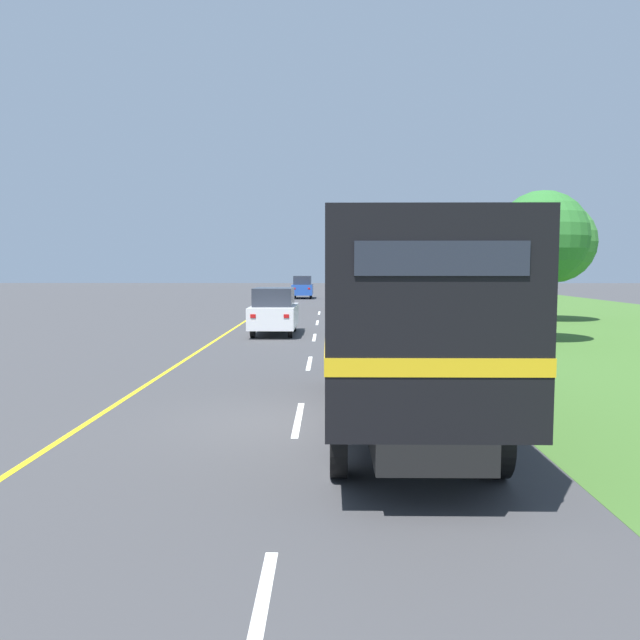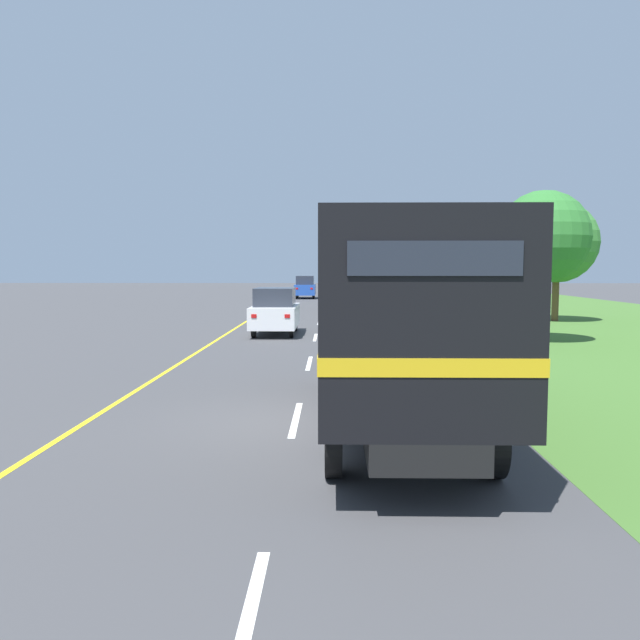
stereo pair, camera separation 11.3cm
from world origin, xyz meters
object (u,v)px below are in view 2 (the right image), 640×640
(horse_trailer_truck, at_px, (394,315))
(lead_car_grey_ahead, at_px, (352,294))
(lead_car_white, at_px, (275,311))
(highway_sign, at_px, (496,292))
(roadside_tree_near, at_px, (543,237))
(roadside_tree_mid, at_px, (557,242))
(lead_car_blue_ahead, at_px, (305,287))

(horse_trailer_truck, bearing_deg, lead_car_grey_ahead, 89.49)
(lead_car_white, xyz_separation_m, highway_sign, (7.27, -6.49, 1.04))
(roadside_tree_near, relative_size, roadside_tree_mid, 0.91)
(horse_trailer_truck, relative_size, lead_car_blue_ahead, 2.22)
(highway_sign, bearing_deg, lead_car_white, 138.25)
(horse_trailer_truck, bearing_deg, roadside_tree_mid, 64.16)
(lead_car_grey_ahead, distance_m, highway_sign, 22.33)
(horse_trailer_truck, xyz_separation_m, roadside_tree_near, (6.61, 12.31, 1.91))
(roadside_tree_near, xyz_separation_m, roadside_tree_mid, (3.75, 9.09, 0.18))
(horse_trailer_truck, xyz_separation_m, lead_car_blue_ahead, (-3.44, 44.86, -0.92))
(highway_sign, bearing_deg, lead_car_blue_ahead, 101.33)
(highway_sign, bearing_deg, lead_car_grey_ahead, 99.38)
(lead_car_blue_ahead, bearing_deg, roadside_tree_mid, -59.54)
(roadside_tree_near, bearing_deg, lead_car_blue_ahead, 107.16)
(horse_trailer_truck, relative_size, lead_car_grey_ahead, 2.08)
(highway_sign, distance_m, roadside_tree_mid, 14.81)
(roadside_tree_mid, bearing_deg, lead_car_white, -154.06)
(lead_car_grey_ahead, relative_size, highway_sign, 1.40)
(lead_car_grey_ahead, bearing_deg, roadside_tree_mid, -41.19)
(lead_car_white, bearing_deg, lead_car_grey_ahead, 76.81)
(roadside_tree_near, distance_m, roadside_tree_mid, 9.83)
(lead_car_blue_ahead, bearing_deg, highway_sign, -78.67)
(lead_car_white, height_order, highway_sign, highway_sign)
(horse_trailer_truck, bearing_deg, lead_car_blue_ahead, 94.38)
(lead_car_white, distance_m, highway_sign, 9.80)
(roadside_tree_mid, bearing_deg, lead_car_grey_ahead, 138.81)
(horse_trailer_truck, height_order, lead_car_blue_ahead, horse_trailer_truck)
(lead_car_grey_ahead, xyz_separation_m, lead_car_blue_ahead, (-3.71, 14.63, 0.02))
(lead_car_blue_ahead, height_order, roadside_tree_mid, roadside_tree_mid)
(lead_car_blue_ahead, bearing_deg, roadside_tree_near, -72.84)
(horse_trailer_truck, distance_m, roadside_tree_mid, 23.87)
(lead_car_white, height_order, roadside_tree_near, roadside_tree_near)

